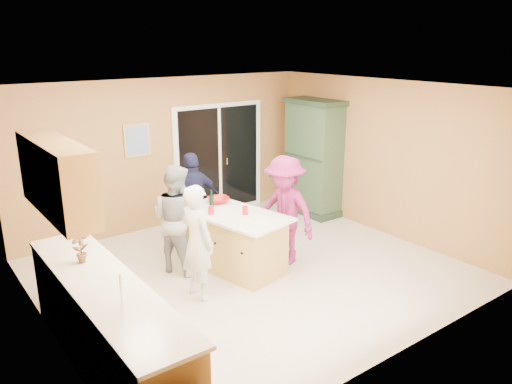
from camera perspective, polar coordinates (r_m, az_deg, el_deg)
floor at (r=7.27m, az=-0.48°, el=-9.10°), size 5.50×5.50×0.00m
ceiling at (r=6.56m, az=-0.54°, el=11.77°), size 5.50×5.00×0.10m
wall_back at (r=8.88m, az=-10.10°, el=4.38°), size 5.50×0.10×2.60m
wall_front at (r=5.11m, az=16.35°, el=-5.50°), size 5.50×0.10×2.60m
wall_left at (r=5.71m, az=-23.43°, el=-3.86°), size 0.10×5.00×2.60m
wall_right at (r=8.66m, az=14.37°, el=3.79°), size 0.10×5.00×2.60m
left_cabinet_run at (r=5.22m, az=-16.10°, el=-15.31°), size 0.65×3.05×1.24m
upper_cabinets at (r=5.40m, az=-21.83°, el=1.58°), size 0.35×1.60×0.75m
sliding_door at (r=9.41m, az=-4.22°, el=3.74°), size 1.90×0.07×2.10m
framed_picture at (r=8.58m, az=-13.42°, el=5.78°), size 0.46×0.04×0.56m
kitchen_island at (r=7.23m, az=-2.52°, el=-5.80°), size 1.18×1.76×0.85m
green_hutch at (r=9.47m, az=6.61°, el=3.79°), size 0.62×1.18×2.17m
woman_white at (r=6.36m, az=-6.73°, el=-5.71°), size 0.42×0.59×1.51m
woman_grey at (r=7.13m, az=-9.11°, el=-3.02°), size 0.86×0.94×1.57m
woman_navy at (r=7.89m, az=-7.15°, el=-1.03°), size 0.92×0.41×1.55m
woman_magenta at (r=7.28m, az=3.29°, el=-2.15°), size 0.78×1.14×1.63m
serving_bowl at (r=7.53m, az=-4.31°, el=-0.92°), size 0.40×0.40×0.08m
tulip_vase at (r=5.57m, az=-19.47°, el=-5.94°), size 0.22×0.19×0.36m
tumbler_near at (r=7.00m, az=-1.27°, el=-2.11°), size 0.10×0.10×0.12m
tumbler_far at (r=7.04m, az=-5.15°, el=-2.07°), size 0.09×0.09×0.12m
wine_bottle at (r=7.21m, az=-5.09°, el=-1.15°), size 0.07×0.07×0.29m
white_plate at (r=6.87m, az=0.61°, el=-2.92°), size 0.31×0.31×0.02m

